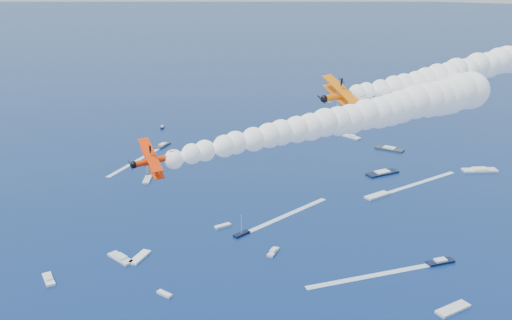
% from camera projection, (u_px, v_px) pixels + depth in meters
% --- Properties ---
extents(biplane_lead, '(13.20, 13.41, 8.84)m').
position_uv_depth(biplane_lead, '(342.00, 95.00, 104.51)').
color(biplane_lead, orange).
extents(biplane_trail, '(11.05, 11.25, 7.69)m').
position_uv_depth(biplane_trail, '(154.00, 161.00, 87.70)').
color(biplane_trail, '#FA3205').
extents(smoke_trail_lead, '(67.02, 67.01, 11.78)m').
position_uv_depth(smoke_trail_lead, '(478.00, 67.00, 116.68)').
color(smoke_trail_lead, white).
extents(smoke_trail_trail, '(67.01, 66.96, 11.78)m').
position_uv_depth(smoke_trail_trail, '(338.00, 121.00, 99.16)').
color(smoke_trail_trail, white).
extents(spectator_boats, '(226.29, 163.59, 0.70)m').
position_uv_depth(spectator_boats, '(387.00, 208.00, 207.14)').
color(spectator_boats, '#333A44').
rests_on(spectator_boats, ground).
extents(boat_wakes, '(130.77, 105.65, 0.04)m').
position_uv_depth(boat_wakes, '(294.00, 202.00, 212.94)').
color(boat_wakes, white).
rests_on(boat_wakes, ground).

